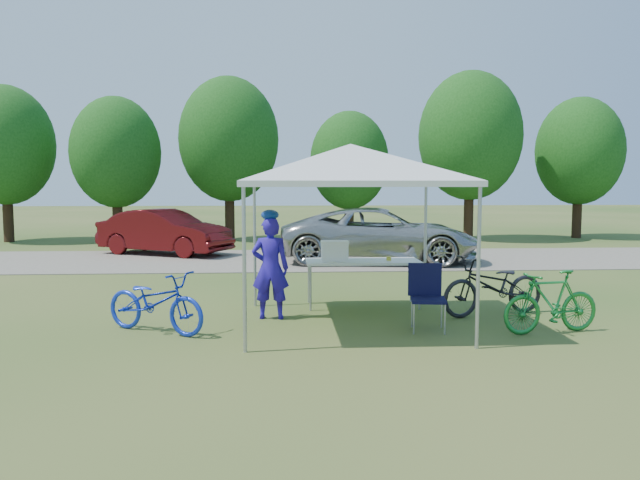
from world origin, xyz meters
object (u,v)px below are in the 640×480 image
object	(u,v)px
bike_blue	(155,302)
minivan	(380,235)
bike_green	(551,302)
folding_table	(363,263)
folding_chair	(427,291)
cyclist	(270,268)
bike_dark	(494,286)
cooler	(335,251)
sedan	(165,232)

from	to	relation	value
bike_blue	minivan	distance (m)	8.87
bike_green	folding_table	bearing A→B (deg)	-142.55
folding_chair	cyclist	world-z (taller)	cyclist
folding_table	minivan	size ratio (longest dim) A/B	0.37
cyclist	bike_green	bearing A→B (deg)	166.50
bike_green	bike_dark	xyz separation A→B (m)	(-0.41, 1.22, 0.03)
folding_chair	cyclist	distance (m)	2.47
bike_blue	bike_green	distance (m)	5.67
folding_table	cooler	xyz separation A→B (m)	(-0.49, 0.00, 0.22)
folding_table	bike_dark	distance (m)	2.24
folding_table	folding_chair	size ratio (longest dim) A/B	2.04
minivan	sedan	size ratio (longest dim) A/B	1.29
bike_blue	cyclist	bearing A→B (deg)	-32.83
bike_dark	bike_green	bearing A→B (deg)	1.83
bike_green	sedan	size ratio (longest dim) A/B	0.37
cooler	folding_chair	bearing A→B (deg)	-55.63
folding_table	bike_green	size ratio (longest dim) A/B	1.30
cooler	minivan	xyz separation A→B (m)	(1.73, 5.92, -0.23)
cyclist	bike_green	distance (m)	4.22
cooler	bike_blue	distance (m)	3.28
cooler	folding_table	bearing A→B (deg)	-0.00
cyclist	folding_chair	bearing A→B (deg)	162.87
cyclist	bike_dark	bearing A→B (deg)	-176.59
bike_dark	cooler	bearing A→B (deg)	-126.38
folding_chair	bike_blue	size ratio (longest dim) A/B	0.57
minivan	folding_chair	bearing A→B (deg)	-176.05
cooler	bike_green	world-z (taller)	cooler
folding_table	cyclist	bearing A→B (deg)	-150.53
folding_chair	minivan	xyz separation A→B (m)	(0.52, 7.69, 0.18)
cooler	cyclist	size ratio (longest dim) A/B	0.29
folding_table	cyclist	world-z (taller)	cyclist
folding_chair	cyclist	bearing A→B (deg)	167.72
bike_dark	folding_table	bearing A→B (deg)	-130.69
bike_blue	cooler	bearing A→B (deg)	-27.58
cyclist	bike_blue	distance (m)	1.87
minivan	cooler	bearing A→B (deg)	171.55
cyclist	bike_dark	xyz separation A→B (m)	(3.62, -0.01, -0.32)
bike_dark	sedan	bearing A→B (deg)	-159.02
bike_dark	sedan	xyz separation A→B (m)	(-6.94, 9.01, 0.20)
folding_table	sedan	size ratio (longest dim) A/B	0.48
bike_dark	sedan	world-z (taller)	sedan
sedan	minivan	bearing A→B (deg)	-83.04
sedan	bike_dark	bearing A→B (deg)	-115.88
bike_dark	sedan	distance (m)	11.37
folding_chair	bike_green	xyz separation A→B (m)	(1.72, -0.36, -0.12)
folding_table	sedan	distance (m)	9.48
cooler	bike_dark	distance (m)	2.72
cyclist	bike_blue	bearing A→B (deg)	30.77
bike_dark	minivan	xyz separation A→B (m)	(-0.79, 6.83, 0.26)
cyclist	cooler	bearing A→B (deg)	-137.18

